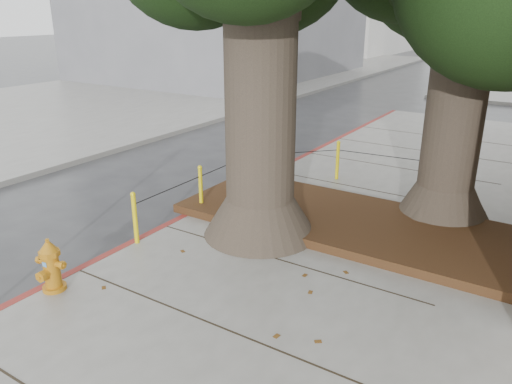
% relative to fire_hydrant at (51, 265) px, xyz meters
% --- Properties ---
extents(ground, '(140.00, 140.00, 0.00)m').
position_rel_fire_hydrant_xyz_m(ground, '(1.78, 0.57, -0.54)').
color(ground, '#28282B').
rests_on(ground, ground).
extents(sidewalk_opposite, '(14.00, 60.00, 0.15)m').
position_rel_fire_hydrant_xyz_m(sidewalk_opposite, '(-12.22, 10.57, -0.47)').
color(sidewalk_opposite, slate).
rests_on(sidewalk_opposite, ground).
extents(curb_red, '(0.14, 26.00, 0.16)m').
position_rel_fire_hydrant_xyz_m(curb_red, '(-0.22, 3.07, -0.47)').
color(curb_red, maroon).
rests_on(curb_red, ground).
extents(planter_bed, '(6.40, 2.60, 0.16)m').
position_rel_fire_hydrant_xyz_m(planter_bed, '(2.68, 4.47, -0.31)').
color(planter_bed, black).
rests_on(planter_bed, sidewalk_main).
extents(bollard_ring, '(3.79, 5.39, 0.95)m').
position_rel_fire_hydrant_xyz_m(bollard_ring, '(0.92, 4.95, 0.12)').
color(bollard_ring, yellow).
rests_on(bollard_ring, sidewalk_main).
extents(fire_hydrant, '(0.43, 0.40, 0.81)m').
position_rel_fire_hydrant_xyz_m(fire_hydrant, '(0.00, 0.00, 0.00)').
color(fire_hydrant, orange).
rests_on(fire_hydrant, sidewalk_main).
extents(car_dark, '(1.83, 4.44, 1.29)m').
position_rel_fire_hydrant_xyz_m(car_dark, '(-10.09, 20.02, 0.10)').
color(car_dark, black).
rests_on(car_dark, ground).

